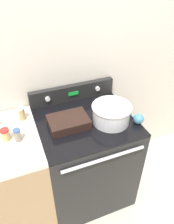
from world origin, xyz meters
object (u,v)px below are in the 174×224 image
(spice_jar_white_cap, at_px, (22,114))
(spice_jar_blue_cap, at_px, (18,135))
(spice_jar_red_cap, at_px, (5,135))
(ladle, at_px, (138,118))
(casserole_dish, at_px, (68,121))
(mixing_bowl, at_px, (111,113))

(spice_jar_white_cap, height_order, spice_jar_blue_cap, spice_jar_white_cap)
(spice_jar_red_cap, bearing_deg, ladle, -9.18)
(ladle, relative_size, spice_jar_blue_cap, 3.35)
(casserole_dish, bearing_deg, spice_jar_red_cap, -179.70)
(ladle, relative_size, spice_jar_white_cap, 3.00)
(mixing_bowl, height_order, spice_jar_red_cap, mixing_bowl)
(mixing_bowl, bearing_deg, spice_jar_white_cap, 157.66)
(casserole_dish, relative_size, spice_jar_white_cap, 2.73)
(mixing_bowl, distance_m, spice_jar_blue_cap, 0.70)
(spice_jar_blue_cap, bearing_deg, ladle, -7.52)
(spice_jar_white_cap, relative_size, spice_jar_blue_cap, 1.11)
(mixing_bowl, relative_size, spice_jar_red_cap, 3.35)
(ladle, height_order, spice_jar_blue_cap, spice_jar_blue_cap)
(casserole_dish, relative_size, spice_jar_blue_cap, 3.04)
(casserole_dish, distance_m, spice_jar_red_cap, 0.45)
(mixing_bowl, relative_size, ladle, 0.92)
(mixing_bowl, height_order, spice_jar_white_cap, mixing_bowl)
(spice_jar_red_cap, bearing_deg, spice_jar_white_cap, 54.12)
(mixing_bowl, height_order, spice_jar_blue_cap, mixing_bowl)
(mixing_bowl, distance_m, spice_jar_white_cap, 0.69)
(ladle, height_order, spice_jar_white_cap, spice_jar_white_cap)
(casserole_dish, xyz_separation_m, spice_jar_red_cap, (-0.45, -0.00, 0.02))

